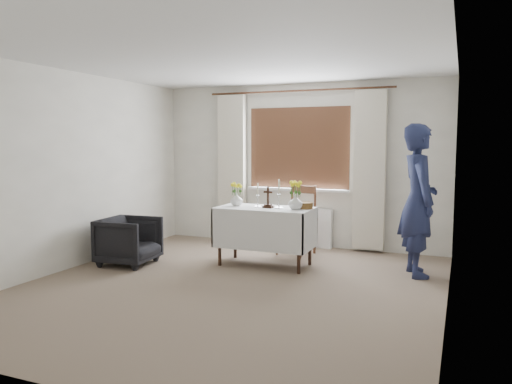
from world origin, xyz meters
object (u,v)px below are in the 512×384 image
(altar_table, at_px, (265,236))
(armchair, at_px, (129,241))
(person, at_px, (418,200))
(flower_vase_right, at_px, (295,202))
(flower_vase_left, at_px, (237,199))
(wooden_chair, at_px, (296,220))
(wooden_cross, at_px, (268,197))

(altar_table, xyz_separation_m, armchair, (-1.67, -0.64, -0.07))
(person, relative_size, flower_vase_right, 9.81)
(altar_table, height_order, flower_vase_left, flower_vase_left)
(flower_vase_left, bearing_deg, flower_vase_right, -3.88)
(wooden_chair, relative_size, armchair, 1.43)
(wooden_cross, distance_m, flower_vase_right, 0.38)
(altar_table, bearing_deg, wooden_cross, -6.57)
(wooden_cross, relative_size, flower_vase_left, 1.59)
(armchair, height_order, person, person)
(wooden_cross, distance_m, flower_vase_left, 0.47)
(wooden_chair, relative_size, flower_vase_right, 5.30)
(wooden_chair, bearing_deg, wooden_cross, -84.33)
(flower_vase_right, bearing_deg, wooden_chair, 107.22)
(person, distance_m, flower_vase_left, 2.30)
(altar_table, height_order, person, person)
(flower_vase_left, height_order, flower_vase_right, flower_vase_right)
(person, xyz_separation_m, flower_vase_right, (-1.45, -0.29, -0.06))
(armchair, height_order, flower_vase_left, flower_vase_left)
(wooden_chair, distance_m, person, 1.84)
(altar_table, height_order, armchair, altar_table)
(armchair, bearing_deg, altar_table, -73.55)
(person, bearing_deg, armchair, 83.94)
(altar_table, height_order, flower_vase_right, flower_vase_right)
(wooden_chair, height_order, person, person)
(altar_table, distance_m, person, 1.97)
(flower_vase_left, distance_m, flower_vase_right, 0.84)
(wooden_chair, relative_size, person, 0.54)
(person, height_order, flower_vase_left, person)
(person, height_order, flower_vase_right, person)
(flower_vase_right, bearing_deg, armchair, -163.68)
(wooden_chair, relative_size, wooden_cross, 3.61)
(wooden_chair, bearing_deg, person, -2.87)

